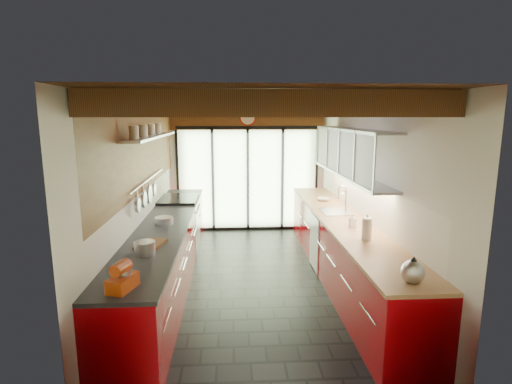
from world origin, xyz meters
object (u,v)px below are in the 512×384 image
(bowl, at_px, (324,199))
(soap_bottle, at_px, (353,220))
(kettle, at_px, (413,270))
(paper_towel, at_px, (367,229))
(stand_mixer, at_px, (123,278))

(bowl, bearing_deg, soap_bottle, -90.00)
(kettle, relative_size, soap_bottle, 1.61)
(paper_towel, bearing_deg, stand_mixer, -154.15)
(soap_bottle, xyz_separation_m, bowl, (0.00, 1.69, -0.07))
(paper_towel, bearing_deg, kettle, -90.00)
(stand_mixer, relative_size, soap_bottle, 1.73)
(kettle, relative_size, bowl, 1.44)
(stand_mixer, xyz_separation_m, bowl, (2.54, 3.48, -0.08))
(paper_towel, bearing_deg, soap_bottle, 90.00)
(soap_bottle, bearing_deg, stand_mixer, -144.82)
(stand_mixer, distance_m, soap_bottle, 3.11)
(paper_towel, height_order, bowl, paper_towel)
(stand_mixer, relative_size, bowl, 1.54)
(kettle, bearing_deg, bowl, 90.00)
(kettle, relative_size, paper_towel, 0.93)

